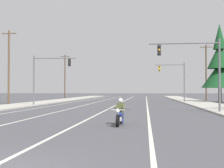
{
  "coord_description": "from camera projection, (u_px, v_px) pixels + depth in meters",
  "views": [
    {
      "loc": [
        3.79,
        -7.1,
        1.88
      ],
      "look_at": [
        0.97,
        19.95,
        2.42
      ],
      "focal_mm": 51.61,
      "sensor_mm": 36.0,
      "label": 1
    }
  ],
  "objects": [
    {
      "name": "lane_stripe_center",
      "position": [
        122.0,
        102.0,
        52.16
      ],
      "size": [
        0.16,
        100.0,
        0.01
      ],
      "primitive_type": "cube",
      "color": "beige",
      "rests_on": "ground"
    },
    {
      "name": "utility_pole_left_near",
      "position": [
        9.0,
        66.0,
        43.6
      ],
      "size": [
        2.03,
        0.26,
        10.02
      ],
      "color": "brown",
      "rests_on": "ground"
    },
    {
      "name": "traffic_signal_mid_right",
      "position": [
        176.0,
        76.0,
        49.72
      ],
      "size": [
        4.55,
        0.37,
        6.2
      ],
      "color": "#56565B",
      "rests_on": "ground"
    },
    {
      "name": "motorcycle_with_rider",
      "position": [
        120.0,
        114.0,
        17.31
      ],
      "size": [
        0.7,
        2.19,
        1.46
      ],
      "color": "black",
      "rests_on": "ground"
    },
    {
      "name": "traffic_signal_near_right",
      "position": [
        198.0,
        63.0,
        26.92
      ],
      "size": [
        5.93,
        0.37,
        6.2
      ],
      "color": "#56565B",
      "rests_on": "ground"
    },
    {
      "name": "utility_pole_left_far",
      "position": [
        65.0,
        76.0,
        74.98
      ],
      "size": [
        2.16,
        0.26,
        10.22
      ],
      "color": "#4C3828",
      "rests_on": "ground"
    },
    {
      "name": "sidewalk_kerb_right",
      "position": [
        200.0,
        103.0,
        46.0
      ],
      "size": [
        4.4,
        110.0,
        0.14
      ],
      "primitive_type": "cube",
      "color": "#ADA89E",
      "rests_on": "ground"
    },
    {
      "name": "utility_pole_right_far",
      "position": [
        206.0,
        72.0,
        59.34
      ],
      "size": [
        2.21,
        0.26,
        10.29
      ],
      "color": "#4C3828",
      "rests_on": "ground"
    },
    {
      "name": "conifer_tree_right_verge_far",
      "position": [
        220.0,
        66.0,
        50.16
      ],
      "size": [
        5.6,
        5.6,
        12.33
      ],
      "color": "#4C3828",
      "rests_on": "ground"
    },
    {
      "name": "lane_stripe_right",
      "position": [
        147.0,
        102.0,
        51.75
      ],
      "size": [
        0.16,
        100.0,
        0.01
      ],
      "primitive_type": "cube",
      "color": "beige",
      "rests_on": "ground"
    },
    {
      "name": "sidewalk_kerb_left",
      "position": [
        44.0,
        102.0,
        48.39
      ],
      "size": [
        4.4,
        110.0,
        0.14
      ],
      "primitive_type": "cube",
      "color": "#ADA89E",
      "rests_on": "ground"
    },
    {
      "name": "lane_stripe_far_left",
      "position": [
        76.0,
        102.0,
        52.96
      ],
      "size": [
        0.16,
        100.0,
        0.01
      ],
      "primitive_type": "cube",
      "color": "beige",
      "rests_on": "ground"
    },
    {
      "name": "lane_stripe_left",
      "position": [
        98.0,
        102.0,
        52.57
      ],
      "size": [
        0.16,
        100.0,
        0.01
      ],
      "primitive_type": "cube",
      "color": "beige",
      "rests_on": "ground"
    },
    {
      "name": "traffic_signal_near_left",
      "position": [
        46.0,
        72.0,
        39.71
      ],
      "size": [
        5.4,
        0.37,
        6.2
      ],
      "color": "#56565B",
      "rests_on": "ground"
    }
  ]
}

